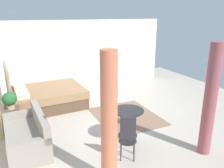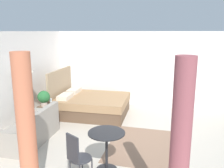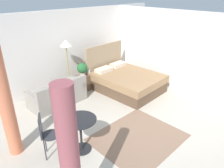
# 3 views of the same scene
# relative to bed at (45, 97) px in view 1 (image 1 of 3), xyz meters

# --- Properties ---
(ground_plane) EXTENTS (8.38, 9.47, 0.02)m
(ground_plane) POSITION_rel_bed_xyz_m (-1.35, -1.61, -0.33)
(ground_plane) COLOR #B2A899
(wall_right) EXTENTS (0.12, 6.47, 2.50)m
(wall_right) POSITION_rel_bed_xyz_m (1.34, -1.61, 0.93)
(wall_right) COLOR silver
(wall_right) RESTS_ON ground
(area_rug) EXTENTS (1.89, 1.62, 0.01)m
(area_rug) POSITION_rel_bed_xyz_m (-1.65, -1.89, -0.31)
(area_rug) COLOR #7F604C
(area_rug) RESTS_ON ground
(bed) EXTENTS (1.73, 2.18, 1.36)m
(bed) POSITION_rel_bed_xyz_m (0.00, 0.00, 0.00)
(bed) COLOR brown
(bed) RESTS_ON ground
(couch) EXTENTS (1.60, 0.82, 0.76)m
(couch) POSITION_rel_bed_xyz_m (-2.11, 0.70, -0.05)
(couch) COLOR gray
(couch) RESTS_ON ground
(nightstand) EXTENTS (0.54, 0.35, 0.50)m
(nightstand) POSITION_rel_bed_xyz_m (-0.92, 0.93, -0.07)
(nightstand) COLOR brown
(nightstand) RESTS_ON ground
(potted_plant) EXTENTS (0.34, 0.34, 0.42)m
(potted_plant) POSITION_rel_bed_xyz_m (-1.02, 0.96, 0.43)
(potted_plant) COLOR tan
(potted_plant) RESTS_ON nightstand
(vase) EXTENTS (0.09, 0.09, 0.15)m
(vase) POSITION_rel_bed_xyz_m (-0.80, 0.90, 0.26)
(vase) COLOR silver
(vase) RESTS_ON nightstand
(balcony_table) EXTENTS (0.66, 0.66, 0.75)m
(balcony_table) POSITION_rel_bed_xyz_m (-2.79, -1.32, 0.21)
(balcony_table) COLOR black
(balcony_table) RESTS_ON ground
(cafe_chair_near_window) EXTENTS (0.49, 0.49, 0.94)m
(cafe_chair_near_window) POSITION_rel_bed_xyz_m (-3.37, -0.99, 0.25)
(cafe_chair_near_window) COLOR #2D2D33
(cafe_chair_near_window) RESTS_ON ground
(curtain_left) EXTENTS (0.25, 0.25, 2.24)m
(curtain_left) POSITION_rel_bed_xyz_m (-3.79, -2.53, 0.80)
(curtain_left) COLOR #994C51
(curtain_left) RESTS_ON ground
(curtain_right) EXTENTS (0.26, 0.26, 2.24)m
(curtain_right) POSITION_rel_bed_xyz_m (-3.79, -0.41, 0.80)
(curtain_right) COLOR #D1704C
(curtain_right) RESTS_ON ground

